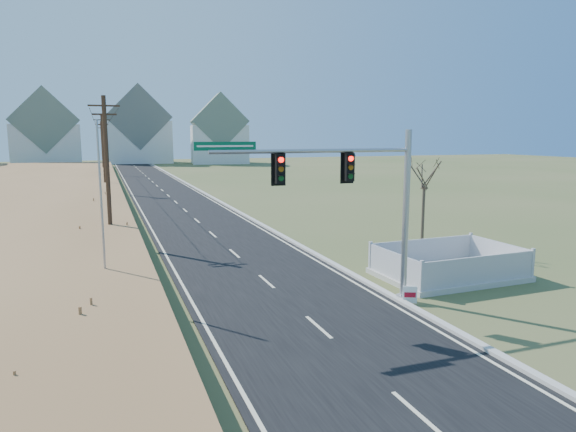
% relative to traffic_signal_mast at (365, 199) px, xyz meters
% --- Properties ---
extents(ground, '(260.00, 260.00, 0.00)m').
position_rel_traffic_signal_mast_xyz_m(ground, '(-2.65, 0.28, -4.27)').
color(ground, '#435429').
rests_on(ground, ground).
extents(road, '(8.00, 180.00, 0.06)m').
position_rel_traffic_signal_mast_xyz_m(road, '(-2.65, 50.28, -4.24)').
color(road, black).
rests_on(road, ground).
extents(curb, '(0.30, 180.00, 0.18)m').
position_rel_traffic_signal_mast_xyz_m(curb, '(1.50, 50.28, -4.18)').
color(curb, '#B2AFA8').
rests_on(curb, ground).
extents(utility_pole_near, '(1.80, 0.26, 9.00)m').
position_rel_traffic_signal_mast_xyz_m(utility_pole_near, '(-9.15, 15.28, 0.42)').
color(utility_pole_near, '#422D1E').
rests_on(utility_pole_near, ground).
extents(utility_pole_mid, '(1.80, 0.26, 9.00)m').
position_rel_traffic_signal_mast_xyz_m(utility_pole_mid, '(-9.15, 45.28, 0.42)').
color(utility_pole_mid, '#422D1E').
rests_on(utility_pole_mid, ground).
extents(utility_pole_far, '(1.80, 0.26, 9.00)m').
position_rel_traffic_signal_mast_xyz_m(utility_pole_far, '(-9.15, 75.28, 0.42)').
color(utility_pole_far, '#422D1E').
rests_on(utility_pole_far, ground).
extents(condo_nnw, '(14.93, 11.17, 17.03)m').
position_rel_traffic_signal_mast_xyz_m(condo_nnw, '(-20.65, 108.28, 2.67)').
color(condo_nnw, white).
rests_on(condo_nnw, ground).
extents(condo_n, '(15.27, 10.20, 18.54)m').
position_rel_traffic_signal_mast_xyz_m(condo_n, '(-0.65, 112.28, 3.34)').
color(condo_n, white).
rests_on(condo_n, ground).
extents(condo_ne, '(14.12, 10.51, 16.52)m').
position_rel_traffic_signal_mast_xyz_m(condo_ne, '(17.35, 104.28, 2.57)').
color(condo_ne, white).
rests_on(condo_ne, ground).
extents(traffic_signal_mast, '(8.68, 0.59, 6.90)m').
position_rel_traffic_signal_mast_xyz_m(traffic_signal_mast, '(0.00, 0.00, 0.00)').
color(traffic_signal_mast, '#9EA0A5').
rests_on(traffic_signal_mast, ground).
extents(fence_enclosure, '(6.55, 4.58, 1.47)m').
position_rel_traffic_signal_mast_xyz_m(fence_enclosure, '(5.76, 2.22, -3.98)').
color(fence_enclosure, '#B7B5AD').
rests_on(fence_enclosure, ground).
extents(open_sign, '(0.54, 0.28, 0.70)m').
position_rel_traffic_signal_mast_xyz_m(open_sign, '(1.85, -0.50, -3.89)').
color(open_sign, white).
rests_on(open_sign, ground).
extents(flagpole, '(0.33, 0.33, 7.28)m').
position_rel_traffic_signal_mast_xyz_m(flagpole, '(-9.56, 4.28, -1.36)').
color(flagpole, '#B7B5AD').
rests_on(flagpole, ground).
extents(bare_tree, '(2.16, 2.16, 5.72)m').
position_rel_traffic_signal_mast_xyz_m(bare_tree, '(7.90, 7.49, 0.34)').
color(bare_tree, '#4C3F33').
rests_on(bare_tree, ground).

